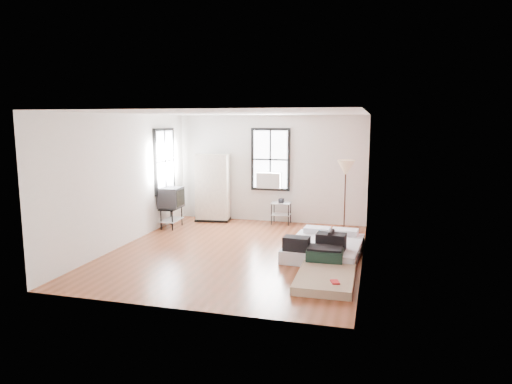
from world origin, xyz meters
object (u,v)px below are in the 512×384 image
(floor_lamp, at_px, (346,171))
(tv_stand, at_px, (171,199))
(wardrobe, at_px, (213,188))
(mattress_main, at_px, (324,246))
(side_table, at_px, (281,207))
(mattress_bare, at_px, (326,270))

(floor_lamp, relative_size, tv_stand, 1.75)
(wardrobe, bearing_deg, mattress_main, -44.51)
(wardrobe, relative_size, tv_stand, 1.75)
(mattress_main, relative_size, side_table, 2.98)
(floor_lamp, bearing_deg, wardrobe, 164.28)
(mattress_bare, relative_size, side_table, 2.67)
(side_table, bearing_deg, mattress_bare, -67.37)
(mattress_main, distance_m, floor_lamp, 1.99)
(wardrobe, relative_size, side_table, 2.68)
(side_table, height_order, floor_lamp, floor_lamp)
(side_table, distance_m, tv_stand, 2.81)
(mattress_bare, height_order, wardrobe, wardrobe)
(wardrobe, xyz_separation_m, floor_lamp, (3.54, -1.00, 0.65))
(side_table, height_order, tv_stand, tv_stand)
(wardrobe, bearing_deg, mattress_bare, -55.14)
(side_table, bearing_deg, floor_lamp, -32.32)
(side_table, relative_size, tv_stand, 0.65)
(mattress_bare, distance_m, side_table, 4.12)
(wardrobe, height_order, floor_lamp, floor_lamp)
(mattress_main, height_order, floor_lamp, floor_lamp)
(mattress_main, xyz_separation_m, tv_stand, (-3.96, 1.38, 0.56))
(mattress_main, distance_m, mattress_bare, 1.31)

